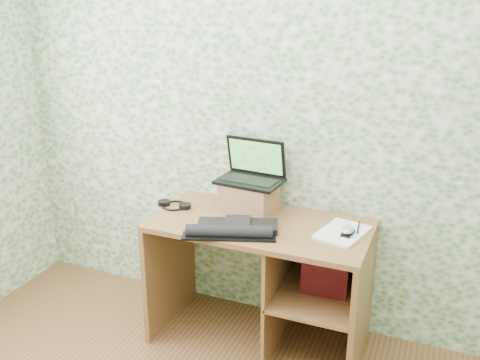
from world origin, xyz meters
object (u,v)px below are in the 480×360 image
at_px(desk, 275,266).
at_px(riser, 250,196).
at_px(notepad, 342,232).
at_px(laptop, 252,171).
at_px(keyboard, 234,229).

relative_size(desk, riser, 4.21).
bearing_deg(desk, notepad, 0.57).
bearing_deg(riser, notepad, -11.17).
bearing_deg(laptop, riser, -85.23).
bearing_deg(keyboard, laptop, 76.55).
height_order(riser, notepad, riser).
xyz_separation_m(desk, keyboard, (-0.16, -0.20, 0.29)).
height_order(keyboard, notepad, keyboard).
bearing_deg(riser, desk, -30.13).
distance_m(desk, riser, 0.42).
bearing_deg(keyboard, riser, 77.23).
height_order(riser, laptop, laptop).
height_order(riser, keyboard, riser).
bearing_deg(riser, keyboard, -83.77).
relative_size(laptop, notepad, 1.26).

